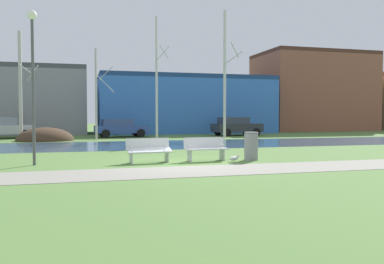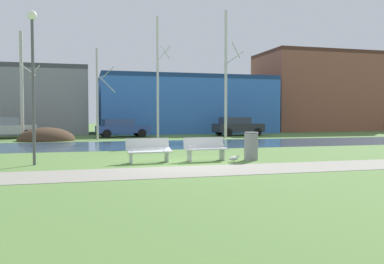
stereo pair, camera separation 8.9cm
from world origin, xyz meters
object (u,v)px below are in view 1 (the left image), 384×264
bench_right (206,148)px  seagull (234,158)px  streetlamp (33,62)px  parked_sedan_second_blue (120,128)px  parked_van_nearest_silver (5,127)px  trash_bin (251,146)px  bench_left (149,150)px  parked_hatch_third_dark (236,126)px

bench_right → seagull: bench_right is taller
streetlamp → parked_sedan_second_blue: size_ratio=1.26×
parked_van_nearest_silver → parked_sedan_second_blue: (8.35, -0.60, -0.06)m
seagull → streetlamp: size_ratio=0.08×
seagull → parked_sedan_second_blue: parked_sedan_second_blue is taller
seagull → parked_sedan_second_blue: size_ratio=0.10×
parked_van_nearest_silver → trash_bin: bearing=-57.0°
seagull → parked_van_nearest_silver: parked_van_nearest_silver is taller
bench_left → parked_hatch_third_dark: 19.70m
parked_van_nearest_silver → parked_hatch_third_dark: 17.90m
bench_left → bench_right: (2.13, 0.00, 0.00)m
bench_left → trash_bin: bearing=-3.2°
bench_right → parked_sedan_second_blue: (-1.61, 17.20, 0.27)m
bench_left → streetlamp: 4.94m
bench_right → seagull: 1.13m
seagull → parked_van_nearest_silver: 21.34m
trash_bin → streetlamp: 8.32m
trash_bin → seagull: bearing=-158.1°
parked_van_nearest_silver → parked_sedan_second_blue: size_ratio=1.00×
parked_sedan_second_blue → trash_bin: bearing=-79.1°
seagull → parked_hatch_third_dark: (6.99, 17.48, 0.68)m
bench_left → streetlamp: streetlamp is taller
bench_left → trash_bin: trash_bin is taller
parked_sedan_second_blue → parked_hatch_third_dark: bearing=-1.6°
bench_left → trash_bin: size_ratio=1.54×
bench_right → streetlamp: (-6.02, 0.32, 3.03)m
bench_left → parked_hatch_third_dark: bearing=59.3°
seagull → trash_bin: bearing=21.9°
parked_sedan_second_blue → parked_hatch_third_dark: (9.53, -0.27, 0.06)m
bench_right → parked_van_nearest_silver: (-9.95, 17.80, 0.34)m
bench_right → streetlamp: bearing=177.0°
bench_right → parked_hatch_third_dark: size_ratio=0.40×
parked_sedan_second_blue → parked_hatch_third_dark: 9.53m
bench_right → trash_bin: 1.76m
parked_hatch_third_dark → bench_left: bearing=-120.7°
bench_right → bench_left: bearing=180.0°
streetlamp → parked_van_nearest_silver: streetlamp is taller
bench_left → parked_hatch_third_dark: parked_hatch_third_dark is taller
trash_bin → streetlamp: streetlamp is taller
trash_bin → parked_sedan_second_blue: size_ratio=0.26×
parked_van_nearest_silver → parked_sedan_second_blue: 8.37m
parked_hatch_third_dark → seagull: bearing=-111.8°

